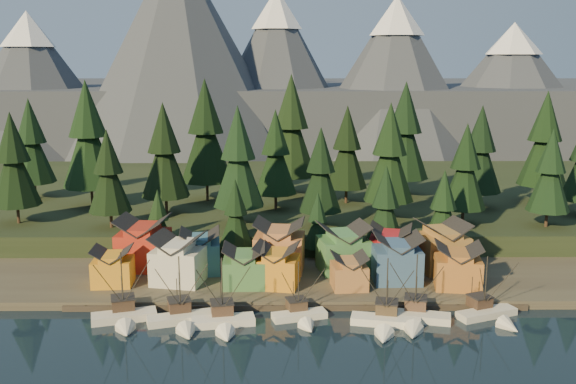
{
  "coord_description": "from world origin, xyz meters",
  "views": [
    {
      "loc": [
        -2.01,
        -88.84,
        42.6
      ],
      "look_at": [
        -1.22,
        30.0,
        17.69
      ],
      "focal_mm": 40.0,
      "sensor_mm": 36.0,
      "label": 1
    }
  ],
  "objects_px": {
    "boat_0": "(124,309)",
    "boat_5": "(415,310)",
    "house_front_1": "(178,257)",
    "house_back_1": "(200,250)",
    "house_front_0": "(113,265)",
    "boat_3": "(301,309)",
    "house_back_0": "(143,242)",
    "boat_2": "(224,314)",
    "boat_4": "(386,315)",
    "boat_1": "(182,312)",
    "boat_6": "(492,307)"
  },
  "relations": [
    {
      "from": "boat_3",
      "to": "boat_4",
      "type": "relative_size",
      "value": 0.86
    },
    {
      "from": "boat_3",
      "to": "boat_6",
      "type": "height_order",
      "value": "boat_6"
    },
    {
      "from": "boat_0",
      "to": "house_front_0",
      "type": "height_order",
      "value": "boat_0"
    },
    {
      "from": "boat_5",
      "to": "house_front_0",
      "type": "xyz_separation_m",
      "value": [
        -52.9,
        14.68,
        2.99
      ]
    },
    {
      "from": "boat_0",
      "to": "boat_5",
      "type": "distance_m",
      "value": 47.52
    },
    {
      "from": "boat_0",
      "to": "house_back_1",
      "type": "relative_size",
      "value": 1.52
    },
    {
      "from": "boat_3",
      "to": "house_front_0",
      "type": "relative_size",
      "value": 1.45
    },
    {
      "from": "boat_0",
      "to": "boat_4",
      "type": "xyz_separation_m",
      "value": [
        42.49,
        -2.18,
        -0.24
      ]
    },
    {
      "from": "boat_6",
      "to": "house_back_0",
      "type": "distance_m",
      "value": 66.51
    },
    {
      "from": "house_front_0",
      "to": "house_front_1",
      "type": "height_order",
      "value": "house_front_1"
    },
    {
      "from": "boat_2",
      "to": "house_back_1",
      "type": "height_order",
      "value": "boat_2"
    },
    {
      "from": "boat_1",
      "to": "house_front_1",
      "type": "distance_m",
      "value": 16.99
    },
    {
      "from": "boat_4",
      "to": "house_back_0",
      "type": "xyz_separation_m",
      "value": [
        -44.2,
        25.88,
        4.72
      ]
    },
    {
      "from": "house_front_0",
      "to": "boat_1",
      "type": "bearing_deg",
      "value": -48.63
    },
    {
      "from": "boat_1",
      "to": "house_back_0",
      "type": "xyz_separation_m",
      "value": [
        -11.36,
        24.57,
        4.71
      ]
    },
    {
      "from": "boat_2",
      "to": "boat_6",
      "type": "relative_size",
      "value": 1.08
    },
    {
      "from": "boat_6",
      "to": "house_front_1",
      "type": "distance_m",
      "value": 56.09
    },
    {
      "from": "boat_5",
      "to": "house_front_1",
      "type": "height_order",
      "value": "boat_5"
    },
    {
      "from": "boat_4",
      "to": "boat_5",
      "type": "bearing_deg",
      "value": 30.59
    },
    {
      "from": "boat_3",
      "to": "boat_5",
      "type": "distance_m",
      "value": 18.53
    },
    {
      "from": "house_front_1",
      "to": "boat_6",
      "type": "bearing_deg",
      "value": -3.32
    },
    {
      "from": "boat_0",
      "to": "boat_3",
      "type": "bearing_deg",
      "value": -15.26
    },
    {
      "from": "house_back_0",
      "to": "house_back_1",
      "type": "relative_size",
      "value": 1.23
    },
    {
      "from": "house_front_1",
      "to": "house_back_1",
      "type": "relative_size",
      "value": 1.23
    },
    {
      "from": "boat_1",
      "to": "house_front_0",
      "type": "xyz_separation_m",
      "value": [
        -15.05,
        15.08,
        2.97
      ]
    },
    {
      "from": "house_back_0",
      "to": "house_front_0",
      "type": "bearing_deg",
      "value": -107.03
    },
    {
      "from": "house_front_1",
      "to": "boat_1",
      "type": "bearing_deg",
      "value": -67.75
    },
    {
      "from": "house_front_1",
      "to": "house_back_0",
      "type": "xyz_separation_m",
      "value": [
        -8.27,
        8.37,
        0.6
      ]
    },
    {
      "from": "boat_4",
      "to": "house_front_1",
      "type": "height_order",
      "value": "boat_4"
    },
    {
      "from": "boat_4",
      "to": "house_back_0",
      "type": "distance_m",
      "value": 51.43
    },
    {
      "from": "boat_6",
      "to": "house_back_1",
      "type": "bearing_deg",
      "value": 136.44
    },
    {
      "from": "house_back_0",
      "to": "boat_2",
      "type": "bearing_deg",
      "value": -50.57
    },
    {
      "from": "boat_5",
      "to": "house_back_1",
      "type": "height_order",
      "value": "boat_5"
    },
    {
      "from": "boat_2",
      "to": "house_back_0",
      "type": "distance_m",
      "value": 31.81
    },
    {
      "from": "house_back_0",
      "to": "house_back_1",
      "type": "distance_m",
      "value": 11.87
    },
    {
      "from": "boat_5",
      "to": "house_front_0",
      "type": "distance_m",
      "value": 54.98
    },
    {
      "from": "house_front_0",
      "to": "house_front_1",
      "type": "xyz_separation_m",
      "value": [
        11.96,
        1.12,
        1.14
      ]
    },
    {
      "from": "boat_6",
      "to": "house_back_1",
      "type": "distance_m",
      "value": 54.76
    },
    {
      "from": "house_back_0",
      "to": "house_back_1",
      "type": "height_order",
      "value": "house_back_0"
    },
    {
      "from": "boat_0",
      "to": "boat_4",
      "type": "height_order",
      "value": "boat_0"
    },
    {
      "from": "boat_0",
      "to": "boat_5",
      "type": "height_order",
      "value": "boat_0"
    },
    {
      "from": "boat_0",
      "to": "boat_6",
      "type": "relative_size",
      "value": 1.11
    },
    {
      "from": "boat_6",
      "to": "house_back_0",
      "type": "relative_size",
      "value": 1.11
    },
    {
      "from": "boat_3",
      "to": "boat_4",
      "type": "height_order",
      "value": "boat_4"
    },
    {
      "from": "boat_2",
      "to": "boat_3",
      "type": "height_order",
      "value": "boat_2"
    },
    {
      "from": "boat_2",
      "to": "house_front_1",
      "type": "distance_m",
      "value": 20.35
    },
    {
      "from": "boat_4",
      "to": "house_back_0",
      "type": "relative_size",
      "value": 1.22
    },
    {
      "from": "boat_2",
      "to": "boat_4",
      "type": "xyz_separation_m",
      "value": [
        26.03,
        -0.17,
        -0.16
      ]
    },
    {
      "from": "boat_0",
      "to": "boat_1",
      "type": "relative_size",
      "value": 1.04
    },
    {
      "from": "boat_1",
      "to": "boat_4",
      "type": "relative_size",
      "value": 0.98
    }
  ]
}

